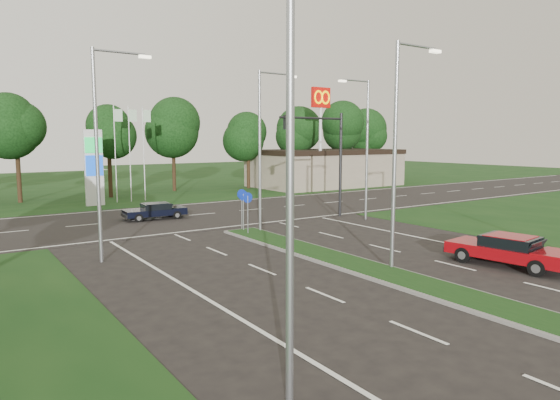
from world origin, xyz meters
TOP-DOWN VIEW (x-y plane):
  - ground at (0.00, 0.00)m, footprint 160.00×160.00m
  - verge_far at (0.00, 55.00)m, footprint 160.00×50.00m
  - cross_road at (0.00, 24.00)m, footprint 160.00×12.00m
  - median_kerb at (0.00, 4.00)m, footprint 2.00×26.00m
  - commercial_building at (22.00, 36.00)m, footprint 16.00×9.00m
  - streetlight_median_near at (1.00, 6.00)m, footprint 2.53×0.22m
  - streetlight_median_far at (1.00, 16.00)m, footprint 2.53×0.22m
  - streetlight_left_near at (-8.30, 0.00)m, footprint 2.53×0.22m
  - streetlight_left_far at (-8.30, 14.00)m, footprint 2.53×0.22m
  - streetlight_right_far at (8.80, 16.00)m, footprint 2.53×0.22m
  - traffic_signal at (7.19, 18.00)m, footprint 5.10×0.42m
  - median_signs at (0.00, 16.40)m, footprint 1.16×1.76m
  - gas_pylon at (-3.79, 33.05)m, footprint 5.80×1.26m
  - mcdonalds_sign at (18.00, 31.97)m, footprint 2.20×0.47m
  - treeline_far at (0.10, 39.93)m, footprint 6.00×6.00m
  - red_sedan at (5.34, 3.78)m, footprint 2.58×4.92m
  - navy_sedan at (-2.48, 23.80)m, footprint 4.03×1.88m

SIDE VIEW (x-z plane):
  - ground at x=0.00m, z-range 0.00..0.00m
  - verge_far at x=0.00m, z-range -0.01..0.01m
  - cross_road at x=0.00m, z-range -0.01..0.01m
  - median_kerb at x=0.00m, z-range 0.00..0.12m
  - navy_sedan at x=-2.48m, z-range 0.04..1.12m
  - red_sedan at x=5.34m, z-range 0.05..1.34m
  - median_signs at x=0.00m, z-range 0.52..2.90m
  - commercial_building at x=22.00m, z-range 0.00..4.00m
  - gas_pylon at x=-3.79m, z-range -0.80..7.20m
  - traffic_signal at x=7.19m, z-range 1.15..8.15m
  - streetlight_median_near at x=1.00m, z-range 0.58..9.58m
  - streetlight_median_far at x=1.00m, z-range 0.58..9.58m
  - streetlight_left_near at x=-8.30m, z-range 0.58..9.58m
  - streetlight_left_far at x=-8.30m, z-range 0.58..9.58m
  - streetlight_right_far at x=8.80m, z-range 0.58..9.58m
  - treeline_far at x=0.10m, z-range 1.88..11.78m
  - mcdonalds_sign at x=18.00m, z-range 2.79..13.19m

